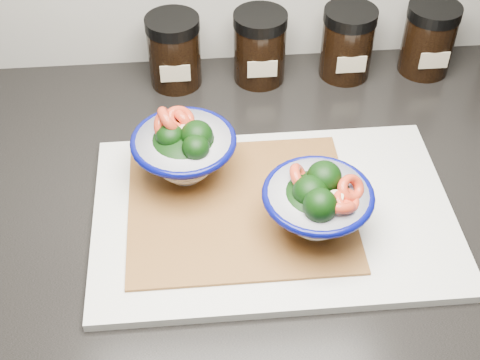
{
  "coord_description": "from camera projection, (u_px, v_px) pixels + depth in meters",
  "views": [
    {
      "loc": [
        -0.2,
        0.82,
        1.52
      ],
      "look_at": [
        -0.15,
        1.4,
        0.96
      ],
      "focal_mm": 50.0,
      "sensor_mm": 36.0,
      "label": 1
    }
  ],
  "objects": [
    {
      "name": "bamboo_mat",
      "position": [
        240.0,
        206.0,
        0.84
      ],
      "size": [
        0.28,
        0.24,
        0.0
      ],
      "primitive_type": "cube",
      "color": "#A96E32",
      "rests_on": "cutting_board"
    },
    {
      "name": "spice_jar_c",
      "position": [
        347.0,
        43.0,
        1.03
      ],
      "size": [
        0.08,
        0.08,
        0.11
      ],
      "color": "black",
      "rests_on": "countertop"
    },
    {
      "name": "cutting_board",
      "position": [
        273.0,
        214.0,
        0.84
      ],
      "size": [
        0.45,
        0.3,
        0.01
      ],
      "primitive_type": "cube",
      "color": "silver",
      "rests_on": "countertop"
    },
    {
      "name": "bowl_left",
      "position": [
        184.0,
        149.0,
        0.85
      ],
      "size": [
        0.14,
        0.14,
        0.1
      ],
      "rotation": [
        0.0,
        0.0,
        -0.12
      ],
      "color": "white",
      "rests_on": "bamboo_mat"
    },
    {
      "name": "spice_jar_b",
      "position": [
        260.0,
        47.0,
        1.02
      ],
      "size": [
        0.08,
        0.08,
        0.11
      ],
      "color": "black",
      "rests_on": "countertop"
    },
    {
      "name": "spice_jar_a",
      "position": [
        174.0,
        51.0,
        1.01
      ],
      "size": [
        0.08,
        0.08,
        0.11
      ],
      "color": "black",
      "rests_on": "countertop"
    },
    {
      "name": "spice_jar_d",
      "position": [
        429.0,
        39.0,
        1.04
      ],
      "size": [
        0.08,
        0.08,
        0.11
      ],
      "color": "black",
      "rests_on": "countertop"
    },
    {
      "name": "countertop",
      "position": [
        344.0,
        189.0,
        0.91
      ],
      "size": [
        3.5,
        0.6,
        0.04
      ],
      "primitive_type": "cube",
      "color": "black",
      "rests_on": "cabinet"
    },
    {
      "name": "bowl_right",
      "position": [
        318.0,
        203.0,
        0.78
      ],
      "size": [
        0.13,
        0.13,
        0.09
      ],
      "rotation": [
        0.0,
        0.0,
        -0.34
      ],
      "color": "white",
      "rests_on": "bamboo_mat"
    }
  ]
}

